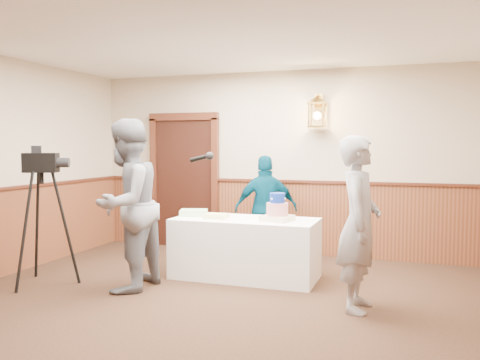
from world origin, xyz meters
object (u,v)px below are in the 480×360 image
at_px(display_table, 245,248).
at_px(sheet_cake_green, 194,213).
at_px(tiered_cake, 277,210).
at_px(tv_camera_rig, 43,226).
at_px(sheet_cake_yellow, 216,216).
at_px(baker, 359,223).
at_px(interviewer, 126,205).
at_px(assistant_p, 266,209).

distance_m(display_table, sheet_cake_green, 0.83).
bearing_deg(display_table, tiered_cake, -4.99).
bearing_deg(tv_camera_rig, sheet_cake_yellow, 3.67).
xyz_separation_m(display_table, sheet_cake_green, (-0.72, 0.03, 0.41)).
bearing_deg(baker, tv_camera_rig, 94.82).
relative_size(sheet_cake_green, baker, 0.19).
bearing_deg(sheet_cake_yellow, tv_camera_rig, -152.23).
relative_size(sheet_cake_yellow, baker, 0.16).
bearing_deg(sheet_cake_green, tiered_cake, -3.24).
bearing_deg(sheet_cake_green, interviewer, -112.52).
distance_m(interviewer, assistant_p, 2.21).
bearing_deg(tv_camera_rig, assistant_p, 18.53).
height_order(display_table, assistant_p, assistant_p).
relative_size(tiered_cake, assistant_p, 0.26).
bearing_deg(tv_camera_rig, tiered_cake, -2.54).
xyz_separation_m(sheet_cake_green, interviewer, (-0.40, -0.97, 0.20)).
relative_size(tiered_cake, tv_camera_rig, 0.25).
bearing_deg(sheet_cake_green, assistant_p, 52.06).
bearing_deg(tv_camera_rig, display_table, 1.93).
relative_size(sheet_cake_green, tv_camera_rig, 0.22).
bearing_deg(assistant_p, sheet_cake_green, 30.96).
relative_size(tiered_cake, sheet_cake_green, 1.17).
bearing_deg(baker, assistant_p, 40.85).
relative_size(interviewer, assistant_p, 1.29).
bearing_deg(sheet_cake_yellow, tiered_cake, 4.68).
relative_size(interviewer, tv_camera_rig, 1.25).
relative_size(sheet_cake_green, interviewer, 0.17).
bearing_deg(tiered_cake, assistant_p, 113.43).
xyz_separation_m(tiered_cake, tv_camera_rig, (-2.62, -1.04, -0.17)).
distance_m(baker, assistant_p, 2.30).
height_order(tiered_cake, baker, baker).
distance_m(sheet_cake_yellow, tv_camera_rig, 2.09).
bearing_deg(assistant_p, interviewer, 38.27).
bearing_deg(tiered_cake, sheet_cake_yellow, -175.32).
height_order(sheet_cake_yellow, baker, baker).
distance_m(sheet_cake_yellow, baker, 1.96).
bearing_deg(tv_camera_rig, baker, -19.93).
distance_m(tiered_cake, tv_camera_rig, 2.83).
bearing_deg(assistant_p, baker, 109.11).
bearing_deg(display_table, sheet_cake_yellow, -163.98).
bearing_deg(interviewer, sheet_cake_green, 159.66).
relative_size(sheet_cake_yellow, interviewer, 0.15).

